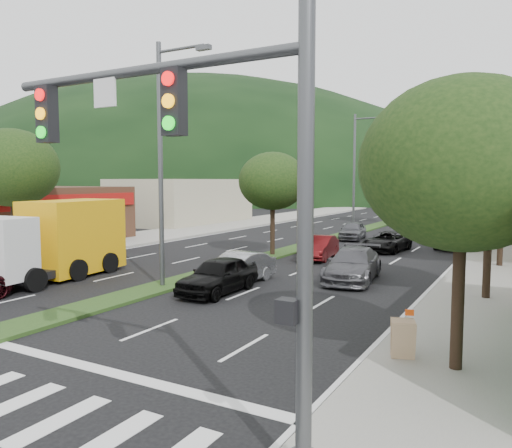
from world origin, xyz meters
The scene contains 24 objects.
sidewalk_left centered at (-13.00, 25.00, 0.07)m, with size 6.00×90.00×0.15m, color gray.
median centered at (0.00, 28.00, 0.06)m, with size 1.60×56.00×0.12m, color #1C3613.
traffic_signal centered at (9.03, -1.54, 4.65)m, with size 6.12×0.40×7.00m.
shop_left centered at (-18.46, 15.00, 2.01)m, with size 10.15×12.00×4.00m.
bldg_left_far centered at (-19.00, 34.00, 2.30)m, with size 9.00×14.00×4.60m, color #B8B392.
hill_far centered at (-80.00, 110.00, 0.00)m, with size 176.00×132.00×82.00m, color black.
tree_r_a centered at (12.00, 4.00, 4.82)m, with size 4.60×4.60×6.63m.
tree_r_b centered at (12.00, 12.00, 5.04)m, with size 4.80×4.80×6.94m.
tree_r_c centered at (12.00, 20.00, 4.75)m, with size 4.40×4.40×6.48m.
tree_r_d centered at (12.00, 30.00, 5.18)m, with size 5.00×5.00×7.17m.
tree_med_near centered at (0.00, 18.00, 4.43)m, with size 4.00×4.00×6.02m.
tree_med_far centered at (0.00, 44.00, 5.01)m, with size 4.80×4.80×6.94m.
tree_l_a centered at (-12.50, 10.00, 5.18)m, with size 5.20×5.20×7.25m.
streetlight_near centered at (0.21, 8.00, 5.58)m, with size 2.60×0.25×10.00m.
streetlight_mid centered at (0.21, 33.00, 5.58)m, with size 2.60×0.25×10.00m.
sedan_silver centered at (2.33, 10.24, 0.68)m, with size 1.43×4.10×1.35m, color #9A9DA1.
car_queue_a centered at (2.57, 8.34, 0.72)m, with size 1.69×4.21×1.43m, color black.
car_queue_b centered at (6.46, 13.34, 0.72)m, with size 2.03×4.99×1.45m, color #4F4E53.
car_queue_c centered at (2.82, 18.34, 0.66)m, with size 1.40×4.03×1.33m, color #560E10.
car_queue_d centered at (5.38, 23.34, 0.62)m, with size 2.04×4.43×1.23m, color black.
car_queue_e centered at (1.50, 28.34, 0.69)m, with size 1.62×4.03×1.37m, color #4E4F54.
box_truck centered at (-5.51, 7.43, 1.67)m, with size 3.44×7.42×3.54m.
motorhome centered at (9.00, 28.93, 1.85)m, with size 3.59×9.28×3.48m.
a_frame_sign centered at (10.78, 4.08, 0.71)m, with size 0.73×0.78×1.26m.
Camera 1 is at (13.43, -7.99, 4.47)m, focal length 35.00 mm.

